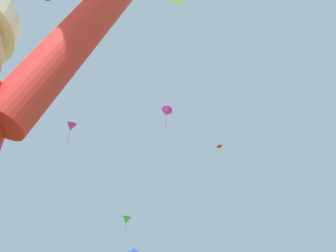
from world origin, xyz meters
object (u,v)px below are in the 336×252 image
distant_kite_green_overhead_distant (126,220)px  distant_kite_red_low_left (219,146)px  distant_kite_magenta_mid_right (71,127)px  distant_kite_magenta_far_center (166,112)px

distant_kite_green_overhead_distant → distant_kite_red_low_left: bearing=-34.7°
distant_kite_magenta_mid_right → distant_kite_red_low_left: 14.25m
distant_kite_magenta_mid_right → distant_kite_green_overhead_distant: (1.24, 14.22, -3.38)m
distant_kite_green_overhead_distant → distant_kite_red_low_left: size_ratio=4.89×
distant_kite_magenta_far_center → distant_kite_red_low_left: (4.66, 3.97, -1.81)m
distant_kite_magenta_far_center → distant_kite_red_low_left: size_ratio=4.78×
distant_kite_magenta_mid_right → distant_kite_magenta_far_center: bearing=15.2°
distant_kite_magenta_mid_right → distant_kite_red_low_left: (12.82, 6.19, 0.49)m
distant_kite_magenta_far_center → distant_kite_magenta_mid_right: (-8.16, -2.22, -2.30)m
distant_kite_magenta_far_center → distant_kite_red_low_left: bearing=40.4°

